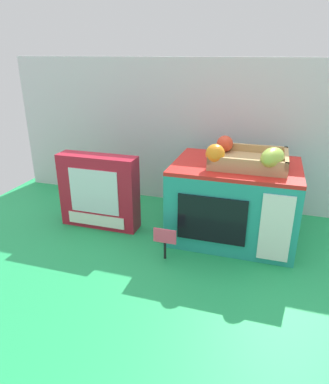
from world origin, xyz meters
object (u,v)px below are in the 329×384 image
at_px(toy_microwave, 234,201).
at_px(cookie_set_box, 99,192).
at_px(food_groups_crate, 247,158).
at_px(price_sign, 165,239).

height_order(toy_microwave, cookie_set_box, cookie_set_box).
xyz_separation_m(toy_microwave, food_groups_crate, (0.03, -0.01, 0.15)).
bearing_deg(toy_microwave, price_sign, -130.17).
relative_size(toy_microwave, price_sign, 3.96).
bearing_deg(toy_microwave, food_groups_crate, -24.65).
relative_size(toy_microwave, cookie_set_box, 1.42).
relative_size(food_groups_crate, cookie_set_box, 0.85).
bearing_deg(cookie_set_box, food_groups_crate, 5.81).
distance_m(toy_microwave, cookie_set_box, 0.46).
height_order(cookie_set_box, price_sign, cookie_set_box).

